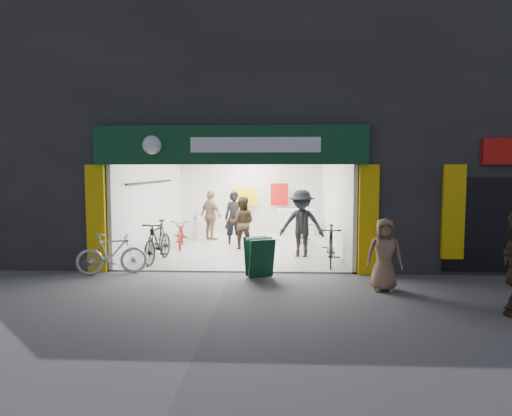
# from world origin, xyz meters

# --- Properties ---
(ground) EXTENTS (60.00, 60.00, 0.00)m
(ground) POSITION_xyz_m (0.00, 0.00, 0.00)
(ground) COLOR #56565B
(ground) RESTS_ON ground
(building) EXTENTS (17.00, 10.27, 8.00)m
(building) POSITION_xyz_m (0.91, 4.99, 4.31)
(building) COLOR #232326
(building) RESTS_ON ground
(bike_left_front) EXTENTS (0.72, 1.77, 0.91)m
(bike_left_front) POSITION_xyz_m (-2.47, 2.68, 0.46)
(bike_left_front) COLOR #AAA9AE
(bike_left_front) RESTS_ON ground
(bike_left_midfront) EXTENTS (0.72, 1.94, 1.14)m
(bike_left_midfront) POSITION_xyz_m (-2.06, 1.07, 0.57)
(bike_left_midfront) COLOR black
(bike_left_midfront) RESTS_ON ground
(bike_left_midback) EXTENTS (0.88, 1.82, 0.92)m
(bike_left_midback) POSITION_xyz_m (-1.92, 3.40, 0.46)
(bike_left_midback) COLOR maroon
(bike_left_midback) RESTS_ON ground
(bike_left_back) EXTENTS (0.67, 1.76, 1.03)m
(bike_left_back) POSITION_xyz_m (-1.80, 5.26, 0.52)
(bike_left_back) COLOR #B1B1B6
(bike_left_back) RESTS_ON ground
(bike_right_front) EXTENTS (0.70, 1.80, 1.05)m
(bike_right_front) POSITION_xyz_m (2.50, 0.92, 0.53)
(bike_right_front) COLOR black
(bike_right_front) RESTS_ON ground
(bike_right_mid) EXTENTS (0.64, 1.65, 0.85)m
(bike_right_mid) POSITION_xyz_m (1.97, 3.42, 0.43)
(bike_right_mid) COLOR maroon
(bike_right_mid) RESTS_ON ground
(bike_right_back) EXTENTS (0.69, 1.99, 1.17)m
(bike_right_back) POSITION_xyz_m (1.84, 4.40, 0.59)
(bike_right_back) COLOR #AFAFB4
(bike_right_back) RESTS_ON ground
(parked_bike) EXTENTS (1.70, 0.93, 0.98)m
(parked_bike) POSITION_xyz_m (-2.80, -0.30, 0.49)
(parked_bike) COLOR #AAAAAF
(parked_bike) RESTS_ON ground
(customer_a) EXTENTS (0.65, 0.43, 1.79)m
(customer_a) POSITION_xyz_m (-0.30, 4.10, 0.89)
(customer_a) COLOR black
(customer_a) RESTS_ON ground
(customer_b) EXTENTS (0.84, 0.67, 1.66)m
(customer_b) POSITION_xyz_m (0.02, 3.23, 0.83)
(customer_b) COLOR #372619
(customer_b) RESTS_ON ground
(customer_c) EXTENTS (1.35, 0.92, 1.92)m
(customer_c) POSITION_xyz_m (1.80, 1.97, 0.96)
(customer_c) COLOR black
(customer_c) RESTS_ON ground
(customer_d) EXTENTS (1.05, 1.04, 1.78)m
(customer_d) POSITION_xyz_m (-1.20, 4.95, 0.89)
(customer_d) COLOR #957656
(customer_d) RESTS_ON ground
(pedestrian_near) EXTENTS (0.74, 0.50, 1.49)m
(pedestrian_near) POSITION_xyz_m (3.30, -1.48, 0.74)
(pedestrian_near) COLOR #83624C
(pedestrian_near) RESTS_ON ground
(sandwich_board) EXTENTS (0.77, 0.78, 0.91)m
(sandwich_board) POSITION_xyz_m (0.70, -0.50, 0.50)
(sandwich_board) COLOR #0F3C24
(sandwich_board) RESTS_ON ground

